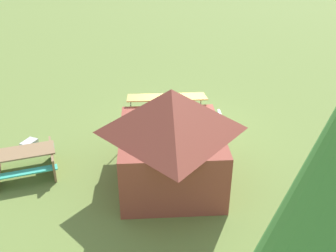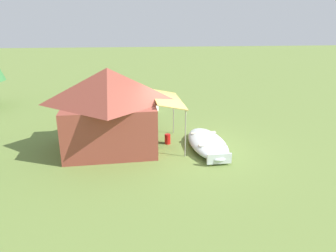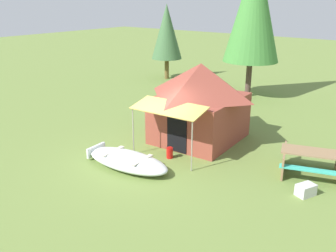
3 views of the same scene
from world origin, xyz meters
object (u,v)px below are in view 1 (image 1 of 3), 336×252
canvas_cabin_tent (171,136)px  picnic_table (24,160)px  beached_rowboat (183,119)px  cooler_box (30,145)px  fuel_can (165,140)px

canvas_cabin_tent → picnic_table: (4.17, -0.39, -0.99)m
beached_rowboat → picnic_table: picnic_table is taller
cooler_box → fuel_can: fuel_can is taller
cooler_box → fuel_can: (-4.30, -0.32, 0.02)m
canvas_cabin_tent → beached_rowboat: bearing=-97.8°
canvas_cabin_tent → fuel_can: canvas_cabin_tent is taller
picnic_table → cooler_box: 1.36m
canvas_cabin_tent → cooler_box: size_ratio=8.61×
beached_rowboat → picnic_table: bearing=32.4°
canvas_cabin_tent → fuel_can: (0.17, -1.99, -1.28)m
picnic_table → beached_rowboat: bearing=-147.6°
canvas_cabin_tent → fuel_can: size_ratio=11.73×
beached_rowboat → cooler_box: 5.20m
beached_rowboat → picnic_table: 5.49m
cooler_box → fuel_can: bearing=-175.8°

